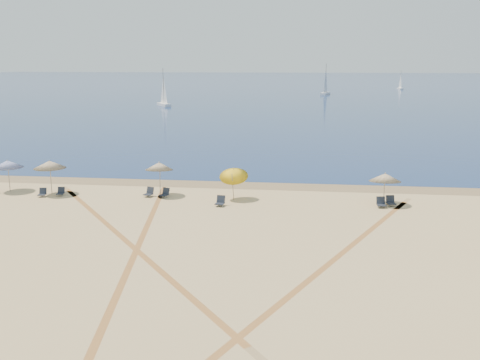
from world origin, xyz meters
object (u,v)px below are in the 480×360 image
Objects in this scene: umbrella_3 at (234,173)px; sailboat_0 at (164,95)px; chair_3 at (149,192)px; chair_4 at (165,193)px; umbrella_4 at (385,177)px; umbrella_0 at (8,164)px; chair_1 at (42,193)px; sailboat_1 at (326,85)px; chair_5 at (220,201)px; sailboat_2 at (400,84)px; chair_6 at (381,203)px; umbrella_1 at (50,165)px; chair_7 at (391,201)px; chair_2 at (61,192)px; umbrella_2 at (159,166)px.

umbrella_3 is 81.66m from sailboat_0.
chair_3 reaches higher than chair_4.
umbrella_4 is at bearing -99.11° from sailboat_0.
umbrella_0 is at bearing 179.08° from umbrella_4.
umbrella_0 is 3.00× the size of chair_3.
sailboat_1 is (25.00, 122.19, 2.41)m from chair_1.
chair_5 is at bearing -0.18° from chair_3.
umbrella_4 is 156.47m from sailboat_2.
chair_6 is (16.50, -0.94, 0.01)m from chair_3.
sailboat_0 is (-11.89, 77.55, 0.20)m from umbrella_1.
umbrella_4 is 1.69m from chair_7.
chair_2 is at bearing -19.46° from umbrella_1.
umbrella_1 is at bearing -179.94° from umbrella_3.
sailboat_2 reaches higher than chair_7.
chair_7 is (16.50, -0.85, -1.90)m from umbrella_2.
chair_7 is (24.99, 0.49, 0.03)m from chair_1.
chair_6 is 0.08× the size of sailboat_1.
umbrella_3 reaches higher than chair_1.
chair_2 is at bearing -173.24° from umbrella_2.
umbrella_2 reaches higher than chair_6.
chair_7 is at bearing 17.20° from chair_3.
umbrella_2 reaches higher than chair_1.
sailboat_2 is (51.72, 154.91, 1.65)m from chair_1.
umbrella_0 is 0.30× the size of sailboat_0.
umbrella_1 is 13.71m from umbrella_3.
umbrella_1 is at bearing -179.18° from chair_5.
umbrella_0 is at bearing -179.59° from umbrella_2.
umbrella_2 is at bearing 1.35° from chair_1.
chair_3 is at bearing 178.70° from umbrella_3.
sailboat_0 reaches higher than chair_6.
sailboat_0 is at bearing 96.14° from umbrella_0.
umbrella_2 is 5.71m from chair_5.
umbrella_0 is 2.98× the size of chair_4.
chair_3 is 122.50m from sailboat_1.
sailboat_2 reaches higher than chair_4.
sailboat_2 is at bearing 76.26° from umbrella_3.
chair_2 is 0.79× the size of chair_4.
sailboat_1 is at bearing 78.52° from umbrella_1.
sailboat_2 is (38.36, 155.88, 1.62)m from chair_5.
umbrella_3 reaches higher than chair_7.
sailboat_2 reaches higher than umbrella_1.
chair_7 is (28.25, -0.77, -1.80)m from umbrella_0.
chair_5 reaches higher than chair_2.
sailboat_2 is at bearing 66.36° from sailboat_1.
umbrella_2 is 3.95× the size of chair_2.
umbrella_3 reaches higher than chair_4.
umbrella_2 is at bearing -109.50° from sailboat_0.
chair_1 is 0.83× the size of chair_3.
chair_4 is (12.23, -0.38, -1.81)m from umbrella_0.
umbrella_1 is 162.47m from sailboat_2.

